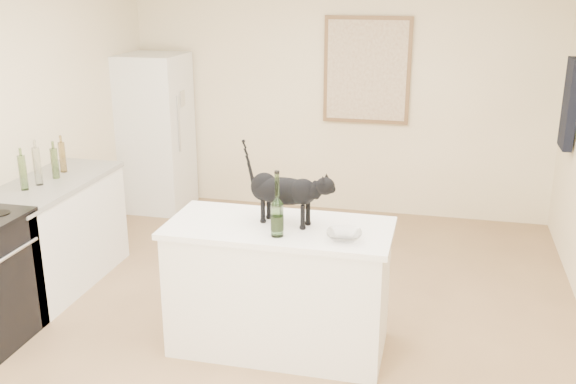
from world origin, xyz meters
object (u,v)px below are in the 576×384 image
Objects in this scene: black_cat at (284,195)px; fridge at (155,133)px; wine_bottle at (277,208)px; glass_bowl at (344,236)px.

fridge is at bearing 141.11° from black_cat.
wine_bottle is (0.01, -0.23, -0.01)m from black_cat.
wine_bottle is 1.71× the size of glass_bowl.
fridge reaches higher than black_cat.
wine_bottle is (2.09, -2.74, 0.24)m from fridge.
black_cat is at bearing -50.39° from fridge.
wine_bottle is at bearing -52.68° from fridge.
glass_bowl is at bearing 4.46° from wine_bottle.
fridge reaches higher than glass_bowl.
black_cat is at bearing 155.55° from glass_bowl.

